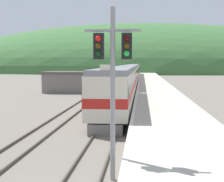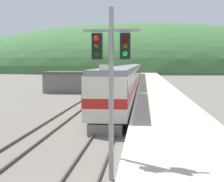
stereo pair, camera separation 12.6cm
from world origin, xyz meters
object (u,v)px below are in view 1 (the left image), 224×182
at_px(express_train_lead_car, 117,88).
at_px(carriage_second, 128,77).
at_px(carriage_third, 132,73).
at_px(carriage_fourth, 134,70).
at_px(signal_mast_main, 113,69).

xyz_separation_m(express_train_lead_car, carriage_second, (0.00, 21.94, -0.01)).
xyz_separation_m(carriage_second, carriage_third, (0.00, 22.73, 0.00)).
height_order(carriage_second, carriage_fourth, same).
xyz_separation_m(express_train_lead_car, carriage_fourth, (0.00, 67.41, -0.01)).
bearing_deg(signal_mast_main, carriage_third, 91.11).
relative_size(express_train_lead_car, signal_mast_main, 2.88).
bearing_deg(carriage_third, carriage_fourth, 90.00).
distance_m(express_train_lead_car, signal_mast_main, 17.16).
xyz_separation_m(carriage_third, carriage_fourth, (0.00, 22.73, 0.00)).
relative_size(express_train_lead_car, carriage_second, 0.91).
distance_m(carriage_second, carriage_third, 22.73).
xyz_separation_m(carriage_fourth, signal_mast_main, (1.20, -84.38, 2.18)).
distance_m(express_train_lead_car, carriage_second, 21.94).
bearing_deg(express_train_lead_car, signal_mast_main, -85.96).
bearing_deg(carriage_fourth, carriage_second, -90.00).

